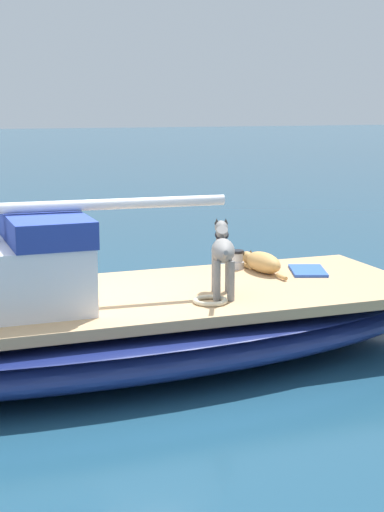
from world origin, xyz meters
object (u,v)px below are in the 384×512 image
at_px(dog_tan, 262,262).
at_px(deck_winch, 237,260).
at_px(dog_grey, 223,252).
at_px(coiled_rope, 210,301).
at_px(sailboat_main, 92,331).
at_px(deck_towel, 308,271).

xyz_separation_m(dog_tan, deck_winch, (0.22, 0.21, -0.01)).
xyz_separation_m(dog_grey, coiled_rope, (-0.26, 0.21, -0.40)).
bearing_deg(sailboat_main, coiled_rope, -116.07).
height_order(dog_grey, coiled_rope, dog_grey).
bearing_deg(deck_towel, sailboat_main, 100.27).
height_order(sailboat_main, coiled_rope, coiled_rope).
xyz_separation_m(coiled_rope, deck_towel, (0.95, -1.44, -0.01)).
height_order(sailboat_main, dog_tan, dog_tan).
bearing_deg(deck_winch, dog_grey, 153.21).
bearing_deg(deck_towel, dog_tan, 70.86).
relative_size(sailboat_main, deck_winch, 35.12).
relative_size(dog_tan, deck_towel, 1.70).
relative_size(dog_grey, coiled_rope, 2.85).
xyz_separation_m(sailboat_main, dog_grey, (-0.24, -1.23, 0.75)).
relative_size(sailboat_main, deck_towel, 13.17).
distance_m(dog_tan, deck_towel, 0.51).
bearing_deg(deck_towel, coiled_rope, 123.44).
bearing_deg(dog_grey, deck_towel, -60.70).
bearing_deg(deck_towel, deck_winch, 60.95).
bearing_deg(dog_grey, dog_tan, -41.21).
distance_m(sailboat_main, dog_grey, 1.46).
distance_m(dog_grey, deck_towel, 1.47).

